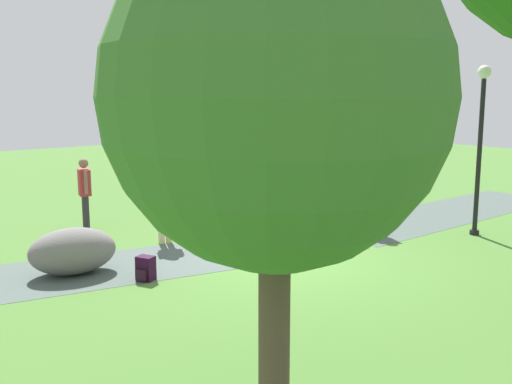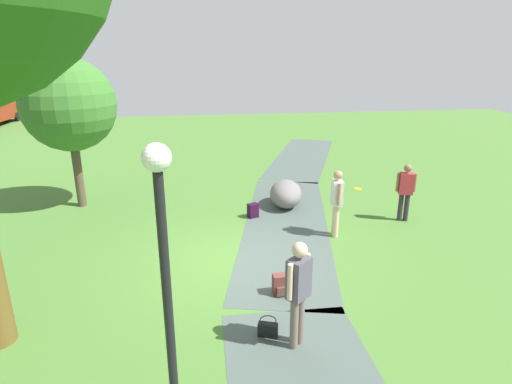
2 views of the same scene
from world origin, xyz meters
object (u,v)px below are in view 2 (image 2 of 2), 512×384
Objects in this scene: handbag_on_grass at (268,329)px; woman_with_handbag at (298,287)px; lawn_boulder at (286,194)px; man_near_boulder at (337,199)px; spare_backpack_on_lawn at (280,285)px; lamp_post at (166,277)px; passerby_on_path at (406,189)px; frisbee_on_grass at (357,189)px; backpack_by_boulder at (253,211)px; young_tree_near_path at (69,105)px.

woman_with_handbag is at bearing -123.33° from handbag_on_grass.
man_near_boulder reaches higher than lawn_boulder.
spare_backpack_on_lawn is at bearing 142.07° from man_near_boulder.
lamp_post is 3.05m from handbag_on_grass.
passerby_on_path is (0.69, -2.17, -0.07)m from man_near_boulder.
passerby_on_path is (6.12, -5.93, -1.29)m from lamp_post.
passerby_on_path reaches higher than handbag_on_grass.
woman_with_handbag is (1.50, -1.79, -1.18)m from lamp_post.
lamp_post is at bearing 147.26° from frisbee_on_grass.
lawn_boulder is 0.91× the size of woman_with_handbag.
man_near_boulder is at bearing -161.63° from lawn_boulder.
spare_backpack_on_lawn is (-2.45, 1.91, -0.79)m from man_near_boulder.
passerby_on_path is (4.62, -4.13, -0.11)m from woman_with_handbag.
lawn_boulder reaches higher than handbag_on_grass.
passerby_on_path is 3.98× the size of backpack_by_boulder.
man_near_boulder is 6.42× the size of frisbee_on_grass.
woman_with_handbag is at bearing -50.07° from lamp_post.
handbag_on_grass is at bearing 164.87° from lawn_boulder.
handbag_on_grass is at bearing 159.30° from spare_backpack_on_lawn.
man_near_boulder is 2.28m from passerby_on_path.
spare_backpack_on_lawn is (1.21, -0.46, 0.05)m from handbag_on_grass.
passerby_on_path is at bearing -118.58° from lawn_boulder.
handbag_on_grass is 1.30m from spare_backpack_on_lawn.
lamp_post reaches higher than backpack_by_boulder.
passerby_on_path is (-1.60, -2.93, 0.52)m from lawn_boulder.
young_tree_near_path is at bearing 71.02° from backpack_by_boulder.
lawn_boulder is (7.72, -2.99, -1.82)m from lamp_post.
woman_with_handbag reaches higher than spare_backpack_on_lawn.
woman_with_handbag is 1.02m from handbag_on_grass.
woman_with_handbag is 1.70m from spare_backpack_on_lawn.
spare_backpack_on_lawn is at bearing -139.25° from young_tree_near_path.
man_near_boulder is at bearing 150.32° from frisbee_on_grass.
handbag_on_grass is at bearing 56.67° from woman_with_handbag.
frisbee_on_grass is at bearing -62.73° from backpack_by_boulder.
lamp_post is 13.59× the size of frisbee_on_grass.
lawn_boulder is 3.38m from passerby_on_path.
lamp_post reaches higher than frisbee_on_grass.
man_near_boulder is 4.23× the size of spare_backpack_on_lawn.
passerby_on_path is at bearing -46.22° from handbag_on_grass.
young_tree_near_path is 8.90m from woman_with_handbag.
passerby_on_path is 6.34m from handbag_on_grass.
woman_with_handbag is 4.41× the size of spare_backpack_on_lawn.
lamp_post is at bearing 148.28° from spare_backpack_on_lawn.
lamp_post reaches higher than man_near_boulder.
lamp_post is at bearing -160.51° from young_tree_near_path.
passerby_on_path is 4.56× the size of handbag_on_grass.
spare_backpack_on_lawn is (-5.71, -4.92, -2.80)m from young_tree_near_path.
woman_with_handbag is at bearing 179.01° from backpack_by_boulder.
frisbee_on_grass is (0.30, -8.85, -2.99)m from young_tree_near_path.
backpack_by_boulder is at bearing -0.67° from spare_backpack_on_lawn.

